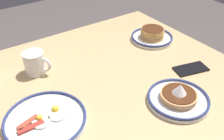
# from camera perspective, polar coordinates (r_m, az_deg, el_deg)

# --- Properties ---
(dining_table) EXTENTS (1.20, 0.96, 0.75)m
(dining_table) POSITION_cam_1_polar(r_m,az_deg,el_deg) (1.14, -2.73, -7.84)
(dining_table) COLOR tan
(dining_table) RESTS_ON ground_plane
(plate_near_main) EXTENTS (0.21, 0.21, 0.06)m
(plate_near_main) POSITION_cam_1_polar(r_m,az_deg,el_deg) (1.36, 8.78, 7.41)
(plate_near_main) COLOR silver
(plate_near_main) RESTS_ON dining_table
(plate_center_pancakes) EXTENTS (0.28, 0.28, 0.04)m
(plate_center_pancakes) POSITION_cam_1_polar(r_m,az_deg,el_deg) (0.91, -14.42, -10.46)
(plate_center_pancakes) COLOR white
(plate_center_pancakes) RESTS_ON dining_table
(plate_far_companion) EXTENTS (0.23, 0.23, 0.08)m
(plate_far_companion) POSITION_cam_1_polar(r_m,az_deg,el_deg) (0.98, 14.36, -5.92)
(plate_far_companion) COLOR white
(plate_far_companion) RESTS_ON dining_table
(coffee_mug) EXTENTS (0.10, 0.11, 0.10)m
(coffee_mug) POSITION_cam_1_polar(r_m,az_deg,el_deg) (1.12, -16.54, 1.55)
(coffee_mug) COLOR white
(coffee_mug) RESTS_ON dining_table
(cell_phone) EXTENTS (0.16, 0.11, 0.01)m
(cell_phone) POSITION_cam_1_polar(r_m,az_deg,el_deg) (1.17, 16.93, 0.25)
(cell_phone) COLOR black
(cell_phone) RESTS_ON dining_table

